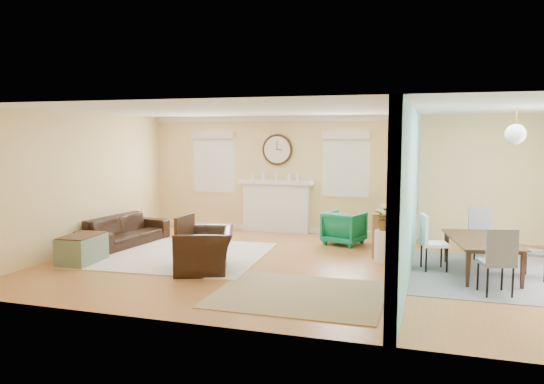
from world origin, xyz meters
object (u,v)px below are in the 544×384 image
(eames_chair, at_px, (205,250))
(credenza, at_px, (391,230))
(sofa, at_px, (125,231))
(green_chair, at_px, (344,228))
(dining_table, at_px, (483,257))

(eames_chair, relative_size, credenza, 0.67)
(credenza, bearing_deg, sofa, -168.33)
(eames_chair, bearing_deg, green_chair, 125.94)
(eames_chair, height_order, credenza, credenza)
(eames_chair, bearing_deg, credenza, 110.65)
(sofa, xyz_separation_m, dining_table, (6.64, -0.32, 0.00))
(dining_table, bearing_deg, eames_chair, 93.14)
(credenza, bearing_deg, dining_table, -41.85)
(credenza, distance_m, dining_table, 2.06)
(sofa, height_order, eames_chair, eames_chair)
(eames_chair, distance_m, green_chair, 3.28)
(green_chair, xyz_separation_m, dining_table, (2.47, -1.70, -0.04))
(sofa, distance_m, green_chair, 4.39)
(green_chair, relative_size, dining_table, 0.44)
(eames_chair, xyz_separation_m, dining_table, (4.28, 1.05, -0.05))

